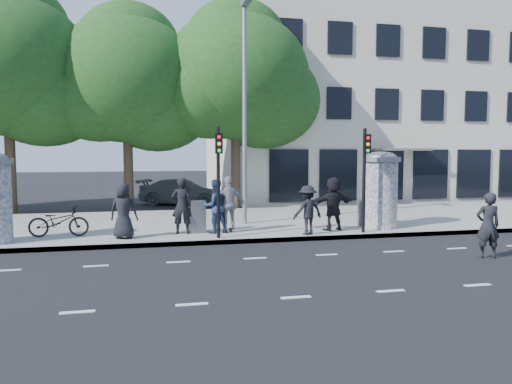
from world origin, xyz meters
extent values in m
plane|color=black|center=(0.00, 0.00, 0.00)|extent=(120.00, 120.00, 0.00)
cube|color=gray|center=(0.00, 7.50, 0.07)|extent=(40.00, 8.00, 0.15)
cube|color=slate|center=(0.00, 3.55, 0.07)|extent=(40.00, 0.10, 0.16)
cube|color=silver|center=(0.00, -2.20, 0.00)|extent=(32.00, 0.12, 0.01)
cube|color=silver|center=(0.00, 1.40, 0.00)|extent=(32.00, 0.12, 0.01)
cylinder|color=beige|center=(5.20, 4.70, 1.30)|extent=(1.20, 1.20, 2.30)
cylinder|color=slate|center=(5.20, 4.70, 2.53)|extent=(1.36, 1.36, 0.16)
ellipsoid|color=slate|center=(5.20, 4.70, 2.61)|extent=(1.10, 1.10, 0.38)
cylinder|color=black|center=(-0.60, 3.85, 1.85)|extent=(0.11, 0.11, 3.40)
cube|color=black|center=(-0.60, 3.67, 3.05)|extent=(0.22, 0.14, 0.62)
cylinder|color=black|center=(4.20, 3.85, 1.85)|extent=(0.11, 0.11, 3.40)
cube|color=black|center=(4.20, 3.67, 3.05)|extent=(0.22, 0.14, 0.62)
cylinder|color=slate|center=(0.80, 6.70, 4.15)|extent=(0.16, 0.16, 8.00)
cube|color=slate|center=(0.80, 6.30, 8.05)|extent=(0.25, 0.90, 0.18)
cylinder|color=#38281C|center=(-8.50, 12.50, 2.36)|extent=(0.44, 0.44, 4.73)
ellipsoid|color=#213E16|center=(-8.50, 12.50, 6.51)|extent=(7.20, 7.20, 6.12)
cylinder|color=#38281C|center=(-3.50, 12.70, 2.21)|extent=(0.44, 0.44, 4.41)
ellipsoid|color=#213E16|center=(-3.50, 12.70, 6.08)|extent=(6.80, 6.80, 5.78)
cylinder|color=#38281C|center=(1.50, 12.30, 2.29)|extent=(0.44, 0.44, 4.59)
ellipsoid|color=#213E16|center=(1.50, 12.30, 6.32)|extent=(7.00, 7.00, 5.95)
cube|color=#BEB49F|center=(12.00, 20.00, 6.00)|extent=(20.00, 15.00, 12.00)
cube|color=black|center=(12.00, 12.45, 1.60)|extent=(18.00, 0.10, 2.60)
cube|color=#59544C|center=(10.00, 12.10, 2.90)|extent=(3.20, 0.90, 0.12)
cube|color=#194C8C|center=(2.50, 12.45, 3.20)|extent=(1.60, 0.06, 0.30)
imported|color=black|center=(-3.43, 4.38, 1.00)|extent=(0.93, 0.70, 1.71)
imported|color=black|center=(-1.63, 4.88, 1.06)|extent=(0.72, 0.52, 1.82)
imported|color=#1F2D4E|center=(-0.57, 4.80, 1.03)|extent=(0.97, 0.82, 1.76)
imported|color=black|center=(2.28, 3.85, 0.94)|extent=(1.13, 0.81, 1.57)
imported|color=gray|center=(-0.11, 4.80, 1.08)|extent=(1.18, 0.81, 1.86)
imported|color=black|center=(3.40, 4.51, 1.05)|extent=(1.75, 0.89, 1.80)
imported|color=black|center=(6.00, 0.12, 0.87)|extent=(0.71, 0.54, 1.74)
imported|color=black|center=(-5.43, 5.17, 0.63)|extent=(0.74, 1.85, 0.95)
cube|color=slate|center=(-1.12, 5.03, 0.67)|extent=(0.54, 0.42, 1.04)
cube|color=slate|center=(4.95, 5.23, 0.75)|extent=(0.66, 0.55, 1.21)
imported|color=slate|center=(-0.82, 15.10, 0.67)|extent=(3.53, 4.98, 1.34)
camera|label=1|loc=(-2.83, -11.21, 2.82)|focal=35.00mm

